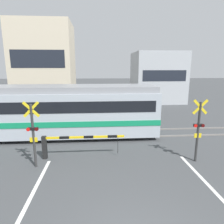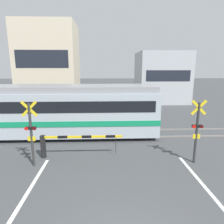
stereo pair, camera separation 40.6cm
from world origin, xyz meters
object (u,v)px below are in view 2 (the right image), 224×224
Objects in this scene: crossing_signal_left at (31,131)px; crossing_signal_right at (197,129)px; crossing_barrier_far at (140,112)px; crossing_barrier_near at (64,142)px; commuter_train at (27,109)px; pedestrian at (94,105)px.

crossing_signal_left and crossing_signal_right have the same top height.
crossing_signal_right is (1.20, -7.16, 0.81)m from crossing_barrier_far.
crossing_signal_left is 7.22m from crossing_signal_right.
crossing_barrier_near is at bearing 172.44° from crossing_signal_right.
commuter_train is 9.81m from crossing_signal_right.
crossing_signal_right is at bearing -61.64° from pedestrian.
pedestrian is (3.93, 5.12, -0.67)m from commuter_train.
crossing_barrier_near is 1.00× the size of crossing_barrier_far.
crossing_barrier_near is 1.65m from crossing_signal_left.
crossing_signal_left is at bearing -103.63° from pedestrian.
commuter_train is 4.15× the size of crossing_barrier_near.
crossing_barrier_near is at bearing -48.89° from commuter_train.
crossing_barrier_far is 1.34× the size of crossing_signal_left.
commuter_train is 5.55× the size of crossing_signal_right.
commuter_train is 8.34m from crossing_barrier_far.
crossing_signal_right is (8.91, -4.11, -0.10)m from commuter_train.
crossing_signal_left is (-6.02, -7.16, 0.81)m from crossing_barrier_far.
crossing_barrier_near is 6.13m from crossing_signal_right.
crossing_barrier_far is at bearing -28.68° from pedestrian.
commuter_train reaches higher than crossing_barrier_near.
pedestrian is (-4.98, 9.23, -0.57)m from crossing_signal_right.
pedestrian reaches higher than crossing_barrier_near.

